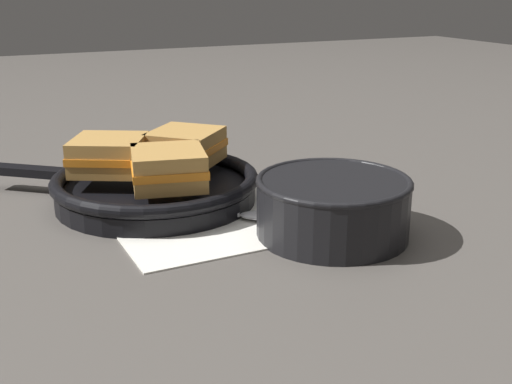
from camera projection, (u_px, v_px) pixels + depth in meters
The scene contains 8 objects.
ground_plane at pixel (243, 218), 0.81m from camera, with size 4.00×4.00×0.00m, color #56514C.
napkin at pixel (215, 222), 0.80m from camera, with size 0.25×0.21×0.00m.
soup_bowl at pixel (333, 203), 0.75m from camera, with size 0.18×0.18×0.07m.
spoon at pixel (243, 214), 0.80m from camera, with size 0.14×0.10×0.01m.
skillet at pixel (155, 187), 0.87m from camera, with size 0.34×0.31×0.04m.
sandwich_near_left at pixel (109, 155), 0.86m from camera, with size 0.13×0.12×0.05m.
sandwich_near_right at pixel (168, 168), 0.80m from camera, with size 0.11×0.11×0.05m.
sandwich_far_left at pixel (186, 146), 0.90m from camera, with size 0.13×0.13×0.05m.
Camera 1 is at (-0.31, -0.69, 0.29)m, focal length 45.00 mm.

